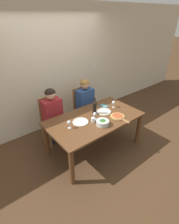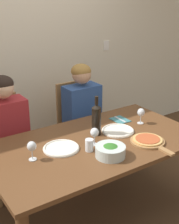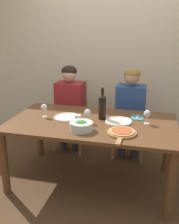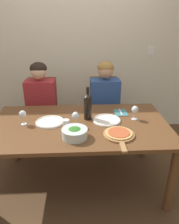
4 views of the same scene
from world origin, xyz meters
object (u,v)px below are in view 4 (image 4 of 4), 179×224
at_px(wine_bottle, 88,106).
at_px(person_man, 105,99).
at_px(chair_left, 44,111).
at_px(dinner_plate_right, 107,120).
at_px(wine_glass_left, 23,115).
at_px(wine_glass_centre, 75,116).
at_px(chair_right, 103,110).
at_px(water_tumbler, 66,124).
at_px(fork_on_napkin, 121,113).
at_px(pizza_on_board, 119,134).
at_px(broccoli_bowl, 75,133).
at_px(dinner_plate_left, 50,122).
at_px(person_woman, 41,100).
at_px(wine_glass_right, 135,110).

bearing_deg(wine_bottle, person_man, 67.54).
height_order(chair_left, dinner_plate_right, chair_left).
distance_m(wine_glass_left, wine_glass_centre, 0.52).
relative_size(chair_right, water_tumbler, 9.89).
bearing_deg(chair_right, fork_on_napkin, -78.52).
relative_size(person_man, wine_glass_left, 8.03).
relative_size(chair_right, pizza_on_board, 2.29).
distance_m(broccoli_bowl, dinner_plate_left, 0.40).
bearing_deg(wine_bottle, chair_left, 128.62).
distance_m(person_woman, wine_glass_right, 1.26).
distance_m(chair_left, pizza_on_board, 1.41).
bearing_deg(person_man, chair_left, 172.02).
bearing_deg(fork_on_napkin, chair_left, 147.99).
height_order(chair_left, wine_glass_centre, chair_left).
bearing_deg(wine_glass_centre, person_woman, 120.74).
distance_m(chair_left, wine_bottle, 1.01).
bearing_deg(chair_right, wine_glass_left, -137.44).
xyz_separation_m(pizza_on_board, wine_glass_right, (0.22, 0.33, 0.09)).
bearing_deg(pizza_on_board, wine_glass_left, 163.20).
distance_m(person_man, wine_glass_left, 1.15).
height_order(chair_right, person_woman, person_woman).
distance_m(chair_left, fork_on_napkin, 1.16).
bearing_deg(water_tumbler, dinner_plate_right, 20.53).
height_order(dinner_plate_left, water_tumbler, water_tumbler).
bearing_deg(wine_glass_right, dinner_plate_left, -177.99).
relative_size(person_woman, person_man, 1.00).
bearing_deg(pizza_on_board, chair_right, 90.66).
height_order(pizza_on_board, wine_glass_centre, wine_glass_centre).
relative_size(wine_glass_right, fork_on_napkin, 0.84).
relative_size(chair_right, dinner_plate_left, 3.35).
distance_m(person_woman, person_man, 0.84).
height_order(broccoli_bowl, wine_glass_centre, wine_glass_centre).
relative_size(pizza_on_board, water_tumbler, 4.32).
bearing_deg(person_woman, dinner_plate_left, -73.99).
xyz_separation_m(wine_bottle, dinner_plate_left, (-0.39, -0.07, -0.14)).
height_order(chair_right, fork_on_napkin, chair_right).
relative_size(chair_right, wine_bottle, 2.77).
bearing_deg(broccoli_bowl, person_woman, 114.46).
bearing_deg(wine_glass_centre, chair_left, 117.29).
xyz_separation_m(broccoli_bowl, wine_glass_left, (-0.51, 0.28, 0.06)).
height_order(wine_bottle, dinner_plate_left, wine_bottle).
bearing_deg(chair_right, wine_bottle, -109.14).
bearing_deg(dinner_plate_left, pizza_on_board, -24.81).
bearing_deg(chair_left, person_woman, -90.00).
height_order(person_man, water_tumbler, person_man).
bearing_deg(broccoli_bowl, pizza_on_board, 0.76).
height_order(water_tumbler, fork_on_napkin, water_tumbler).
bearing_deg(dinner_plate_left, wine_glass_left, -173.97).
bearing_deg(person_man, pizza_on_board, -89.26).
xyz_separation_m(chair_right, person_woman, (-0.84, -0.12, 0.22)).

